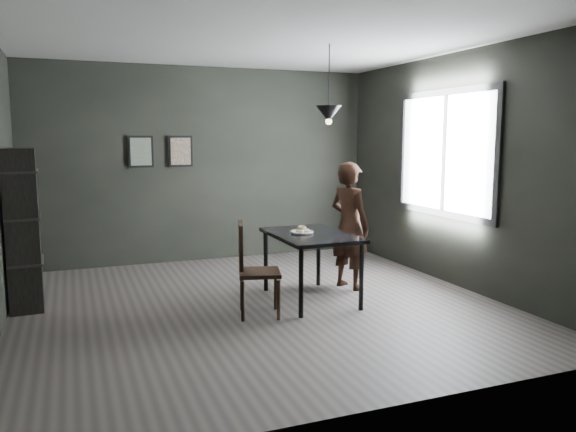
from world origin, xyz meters
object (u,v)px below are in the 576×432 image
object	(u,v)px
pendant_lamp	(329,114)
woman	(350,226)
white_plate	(302,233)
shelf_unit	(23,230)
cafe_table	(311,240)
wood_chair	(251,263)

from	to	relation	value
pendant_lamp	woman	bearing A→B (deg)	27.91
white_plate	pendant_lamp	bearing A→B (deg)	8.16
shelf_unit	woman	bearing A→B (deg)	-10.15
shelf_unit	cafe_table	bearing A→B (deg)	-17.57
cafe_table	pendant_lamp	xyz separation A→B (m)	(0.25, 0.10, 1.38)
woman	wood_chair	world-z (taller)	woman
woman	pendant_lamp	distance (m)	1.36
white_plate	woman	xyz separation A→B (m)	(0.72, 0.25, 0.00)
wood_chair	pendant_lamp	world-z (taller)	pendant_lamp
wood_chair	pendant_lamp	xyz separation A→B (m)	(1.03, 0.39, 1.51)
cafe_table	white_plate	world-z (taller)	white_plate
wood_chair	shelf_unit	world-z (taller)	shelf_unit
white_plate	shelf_unit	bearing A→B (deg)	164.95
wood_chair	shelf_unit	bearing A→B (deg)	167.81
cafe_table	woman	xyz separation A→B (m)	(0.63, 0.30, 0.09)
white_plate	woman	distance (m)	0.76
pendant_lamp	cafe_table	bearing A→B (deg)	-158.20
woman	pendant_lamp	size ratio (longest dim) A/B	1.75
cafe_table	pendant_lamp	size ratio (longest dim) A/B	1.39
woman	shelf_unit	xyz separation A→B (m)	(-3.55, 0.51, 0.09)
cafe_table	pendant_lamp	world-z (taller)	pendant_lamp
cafe_table	shelf_unit	distance (m)	3.04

